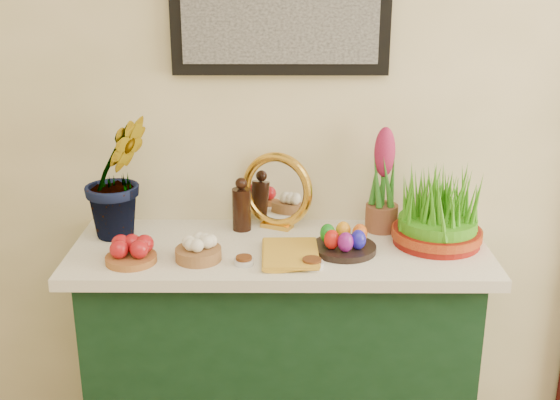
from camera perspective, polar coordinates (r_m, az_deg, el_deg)
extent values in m
cube|color=#FDEEBF|center=(2.50, 7.32, 8.31)|extent=(4.00, 0.04, 2.70)
cube|color=#13361F|center=(2.59, 0.01, -13.22)|extent=(1.30, 0.45, 0.85)
cube|color=white|center=(2.38, 0.01, -4.15)|extent=(1.40, 0.55, 0.04)
imported|color=#2F7B24|center=(2.44, -13.15, 3.40)|extent=(0.37, 0.36, 0.56)
cylinder|color=#97592B|center=(2.30, -12.00, -4.70)|extent=(0.18, 0.18, 0.02)
cylinder|color=olive|center=(2.28, -6.65, -4.38)|extent=(0.19, 0.19, 0.04)
cylinder|color=black|center=(2.49, -3.14, -0.77)|extent=(0.07, 0.07, 0.15)
sphere|color=black|center=(2.46, -3.18, 1.36)|extent=(0.04, 0.04, 0.04)
cube|color=gold|center=(2.53, -0.25, -2.07)|extent=(0.12, 0.10, 0.02)
torus|color=gold|center=(2.50, -0.25, 0.81)|extent=(0.27, 0.17, 0.28)
cylinder|color=silver|center=(2.49, -0.25, 0.77)|extent=(0.20, 0.11, 0.21)
imported|color=gold|center=(2.27, -1.47, -4.37)|extent=(0.17, 0.24, 0.03)
cylinder|color=silver|center=(2.24, -2.95, -5.03)|extent=(0.06, 0.06, 0.02)
cylinder|color=#592D14|center=(2.23, -2.95, -4.72)|extent=(0.05, 0.05, 0.01)
cylinder|color=silver|center=(2.21, 2.61, -5.26)|extent=(0.08, 0.08, 0.02)
cylinder|color=#592D14|center=(2.21, 2.61, -4.91)|extent=(0.06, 0.06, 0.01)
cylinder|color=black|center=(2.34, 5.21, -3.92)|extent=(0.23, 0.23, 0.02)
ellipsoid|color=red|center=(2.29, 4.24, -3.23)|extent=(0.05, 0.05, 0.07)
ellipsoid|color=#1F1AB9|center=(2.29, 6.37, -3.22)|extent=(0.05, 0.05, 0.07)
ellipsoid|color=orange|center=(2.36, 5.16, -2.53)|extent=(0.05, 0.05, 0.07)
ellipsoid|color=#17811E|center=(2.33, 3.89, -2.73)|extent=(0.05, 0.05, 0.07)
ellipsoid|color=#DC5D19|center=(2.34, 6.50, -2.72)|extent=(0.05, 0.05, 0.07)
ellipsoid|color=#7F1780|center=(2.27, 5.35, -3.43)|extent=(0.05, 0.05, 0.07)
cylinder|color=brown|center=(2.52, 8.24, -1.41)|extent=(0.11, 0.11, 0.09)
ellipsoid|color=#B1234F|center=(2.45, 8.51, 3.87)|extent=(0.07, 0.07, 0.18)
cylinder|color=maroon|center=(2.44, 12.60, -2.86)|extent=(0.29, 0.29, 0.05)
cylinder|color=maroon|center=(2.44, 12.62, -2.62)|extent=(0.30, 0.30, 0.03)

